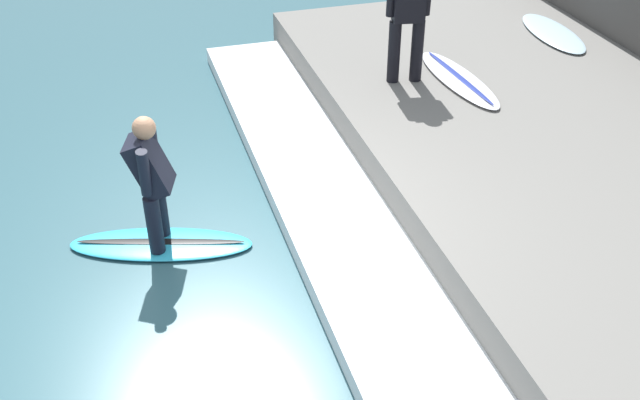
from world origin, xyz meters
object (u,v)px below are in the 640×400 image
at_px(surfer_waiting_near, 408,13).
at_px(surfboard_spare, 553,33).
at_px(surfboard_riding, 161,244).
at_px(surfer_riding, 151,176).
at_px(surfboard_waiting_near, 459,79).

bearing_deg(surfer_waiting_near, surfboard_spare, 17.39).
xyz_separation_m(surfboard_riding, surfboard_spare, (6.05, 2.74, 0.55)).
height_order(surfer_riding, surfer_waiting_near, surfer_waiting_near).
height_order(surfer_waiting_near, surfboard_waiting_near, surfer_waiting_near).
bearing_deg(surfer_waiting_near, surfboard_riding, -150.56).
distance_m(surfer_riding, surfboard_waiting_near, 4.38).
bearing_deg(surfboard_waiting_near, surfer_riding, -157.44).
bearing_deg(surfer_waiting_near, surfboard_waiting_near, -18.71).
relative_size(surfer_waiting_near, surfboard_spare, 0.96).
bearing_deg(surfboard_spare, surfer_riding, -155.62).
xyz_separation_m(surfboard_riding, surfer_waiting_near, (3.37, 1.90, 1.41)).
distance_m(surfer_riding, surfer_waiting_near, 3.92).
bearing_deg(surfer_riding, surfboard_waiting_near, 22.56).
distance_m(surfboard_riding, surfboard_waiting_near, 4.41).
relative_size(surfer_riding, surfboard_spare, 0.85).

